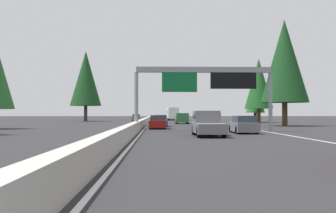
% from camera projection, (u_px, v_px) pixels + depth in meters
% --- Properties ---
extents(ground_plane, '(320.00, 320.00, 0.00)m').
position_uv_depth(ground_plane, '(147.00, 124.00, 62.28)').
color(ground_plane, '#262628').
extents(median_barrier, '(180.00, 0.56, 0.90)m').
position_uv_depth(median_barrier, '(148.00, 119.00, 82.27)').
color(median_barrier, '#ADAAA3').
rests_on(median_barrier, ground).
extents(shoulder_stripe_right, '(160.00, 0.16, 0.01)m').
position_uv_depth(shoulder_stripe_right, '(211.00, 122.00, 72.58)').
color(shoulder_stripe_right, silver).
rests_on(shoulder_stripe_right, ground).
extents(shoulder_stripe_median, '(160.00, 0.16, 0.01)m').
position_uv_depth(shoulder_stripe_median, '(150.00, 122.00, 72.28)').
color(shoulder_stripe_median, silver).
rests_on(shoulder_stripe_median, ground).
extents(sign_gantry_overhead, '(0.50, 12.68, 5.91)m').
position_uv_depth(sign_gantry_overhead, '(206.00, 80.00, 35.60)').
color(sign_gantry_overhead, gray).
rests_on(sign_gantry_overhead, ground).
extents(pickup_near_right, '(5.60, 2.00, 1.86)m').
position_uv_depth(pickup_near_right, '(207.00, 124.00, 28.88)').
color(pickup_near_right, slate).
rests_on(pickup_near_right, ground).
extents(sedan_far_right, '(4.40, 1.80, 1.47)m').
position_uv_depth(sedan_far_right, '(160.00, 121.00, 49.16)').
color(sedan_far_right, '#1E4793').
rests_on(sedan_far_right, ground).
extents(bus_mid_center, '(11.50, 2.55, 3.10)m').
position_uv_depth(bus_mid_center, '(172.00, 113.00, 108.13)').
color(bus_mid_center, white).
rests_on(bus_mid_center, ground).
extents(sedan_distant_b, '(4.40, 1.80, 1.47)m').
position_uv_depth(sedan_distant_b, '(243.00, 125.00, 32.72)').
color(sedan_distant_b, slate).
rests_on(sedan_distant_b, ground).
extents(sedan_far_left, '(4.40, 1.80, 1.47)m').
position_uv_depth(sedan_far_left, '(158.00, 122.00, 41.70)').
color(sedan_far_left, maroon).
rests_on(sedan_far_left, ground).
extents(box_truck_mid_left, '(8.50, 2.40, 2.95)m').
position_uv_depth(box_truck_mid_left, '(173.00, 113.00, 91.64)').
color(box_truck_mid_left, white).
rests_on(box_truck_mid_left, ground).
extents(minivan_far_center, '(5.00, 1.95, 1.69)m').
position_uv_depth(minivan_far_center, '(182.00, 118.00, 62.70)').
color(minivan_far_center, '#2D6B38').
rests_on(minivan_far_center, ground).
extents(oncoming_near, '(4.40, 1.80, 1.47)m').
position_uv_depth(oncoming_near, '(136.00, 118.00, 84.95)').
color(oncoming_near, slate).
rests_on(oncoming_near, ground).
extents(conifer_right_near, '(6.19, 6.19, 14.08)m').
position_uv_depth(conifer_right_near, '(284.00, 61.00, 51.29)').
color(conifer_right_near, '#4C3823').
rests_on(conifer_right_near, ground).
extents(conifer_right_mid, '(5.03, 5.03, 11.44)m').
position_uv_depth(conifer_right_mid, '(259.00, 84.00, 69.44)').
color(conifer_right_mid, '#4C3823').
rests_on(conifer_right_mid, ground).
extents(conifer_right_far, '(3.55, 3.55, 8.08)m').
position_uv_depth(conifer_right_far, '(255.00, 96.00, 73.62)').
color(conifer_right_far, '#4C3823').
rests_on(conifer_right_far, ground).
extents(conifer_left_mid, '(6.47, 6.47, 14.70)m').
position_uv_depth(conifer_left_mid, '(86.00, 78.00, 81.26)').
color(conifer_left_mid, '#4C3823').
rests_on(conifer_left_mid, ground).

